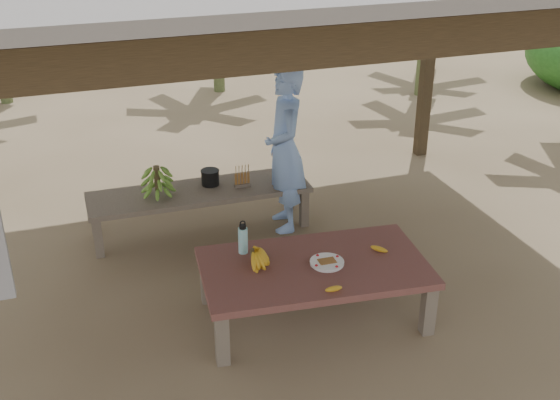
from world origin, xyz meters
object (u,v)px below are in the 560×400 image
object	(u,v)px
work_table	(314,271)
ripe_banana_bunch	(252,256)
bench	(200,195)
plate	(327,263)
woman	(285,149)
cooking_pot	(210,178)
water_flask	(243,239)

from	to	relation	value
work_table	ripe_banana_bunch	size ratio (longest dim) A/B	7.27
bench	plate	distance (m)	1.92
woman	work_table	bearing A→B (deg)	-3.29
woman	bench	bearing A→B (deg)	-94.65
plate	cooking_pot	size ratio (longest dim) A/B	1.55
ripe_banana_bunch	work_table	bearing A→B (deg)	-18.01
work_table	cooking_pot	xyz separation A→B (m)	(-0.39, 1.87, 0.09)
water_flask	cooking_pot	xyz separation A→B (m)	(0.09, 1.50, -0.10)
bench	ripe_banana_bunch	xyz separation A→B (m)	(0.06, -1.63, 0.18)
cooking_pot	bench	bearing A→B (deg)	-146.83
water_flask	woman	bearing A→B (deg)	57.21
bench	work_table	bearing A→B (deg)	-72.29
plate	bench	bearing A→B (deg)	108.95
work_table	woman	distance (m)	1.68
work_table	water_flask	distance (m)	0.64
bench	woman	xyz separation A→B (m)	(0.84, -0.18, 0.45)
ripe_banana_bunch	plate	world-z (taller)	ripe_banana_bunch
bench	plate	xyz separation A→B (m)	(0.62, -1.82, 0.12)
work_table	water_flask	size ratio (longest dim) A/B	6.42
plate	woman	xyz separation A→B (m)	(0.22, 1.63, 0.33)
bench	woman	world-z (taller)	woman
ripe_banana_bunch	water_flask	size ratio (longest dim) A/B	0.88
bench	plate	bearing A→B (deg)	-69.94
plate	ripe_banana_bunch	bearing A→B (deg)	161.41
water_flask	work_table	bearing A→B (deg)	-37.26
woman	water_flask	bearing A→B (deg)	-25.14
plate	cooking_pot	distance (m)	1.97
plate	work_table	bearing A→B (deg)	158.55
bench	water_flask	distance (m)	1.43
bench	ripe_banana_bunch	bearing A→B (deg)	-86.71
work_table	plate	distance (m)	0.13
cooking_pot	plate	bearing A→B (deg)	-75.66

